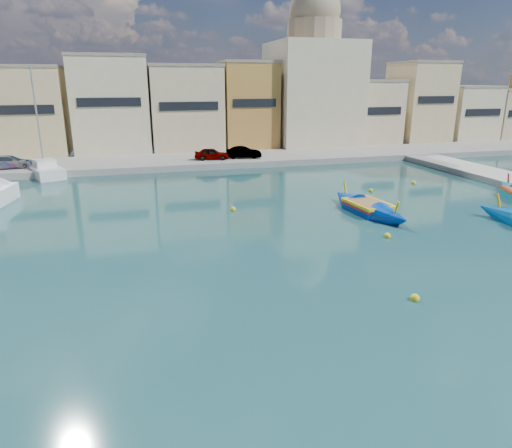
{
  "coord_description": "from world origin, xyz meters",
  "views": [
    {
      "loc": [
        -12.29,
        -14.4,
        8.0
      ],
      "look_at": [
        -6.63,
        6.0,
        1.4
      ],
      "focal_mm": 32.0,
      "sensor_mm": 36.0,
      "label": 1
    }
  ],
  "objects": [
    {
      "name": "mooring_buoys",
      "position": [
        3.31,
        7.23,
        0.08
      ],
      "size": [
        20.67,
        24.13,
        0.36
      ],
      "color": "yellow",
      "rests_on": "ground"
    },
    {
      "name": "north_townhouses",
      "position": [
        6.68,
        39.36,
        5.0
      ],
      "size": [
        83.2,
        7.87,
        10.19
      ],
      "color": "#C5AF88",
      "rests_on": "ground"
    },
    {
      "name": "yacht_north",
      "position": [
        -20.17,
        30.48,
        0.4
      ],
      "size": [
        4.77,
        7.8,
        10.08
      ],
      "color": "white",
      "rests_on": "ground"
    },
    {
      "name": "parked_cars",
      "position": [
        -11.05,
        30.5,
        1.18
      ],
      "size": [
        25.43,
        1.92,
        1.18
      ],
      "color": "#4C1919",
      "rests_on": "north_quay"
    },
    {
      "name": "luzzu_green",
      "position": [
        2.13,
        10.78,
        0.26
      ],
      "size": [
        2.78,
        7.97,
        2.46
      ],
      "color": "#0036A9",
      "rests_on": "ground"
    },
    {
      "name": "church_block",
      "position": [
        10.0,
        40.0,
        8.41
      ],
      "size": [
        10.0,
        10.0,
        19.1
      ],
      "color": "beige",
      "rests_on": "ground"
    },
    {
      "name": "north_quay",
      "position": [
        0.0,
        32.0,
        0.3
      ],
      "size": [
        80.0,
        8.0,
        0.6
      ],
      "primitive_type": "cube",
      "color": "gray",
      "rests_on": "ground"
    },
    {
      "name": "ground",
      "position": [
        0.0,
        0.0,
        0.0
      ],
      "size": [
        160.0,
        160.0,
        0.0
      ],
      "primitive_type": "plane",
      "color": "#163F44",
      "rests_on": "ground"
    }
  ]
}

